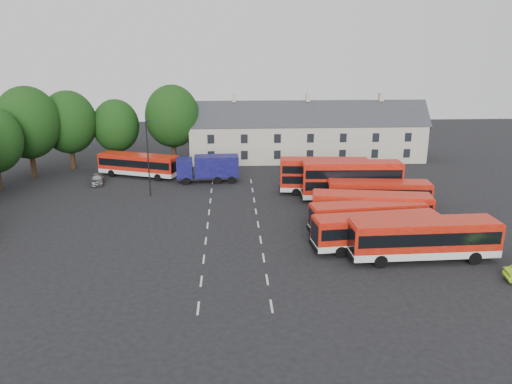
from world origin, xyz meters
TOP-DOWN VIEW (x-y plane):
  - ground at (0.00, 0.00)m, footprint 140.00×140.00m
  - lane_markings at (2.50, 2.00)m, footprint 5.15×33.80m
  - treeline at (-20.74, 19.36)m, footprint 29.92×32.59m
  - terrace_houses at (14.00, 30.00)m, footprint 35.70×7.13m
  - bus_row_a at (18.06, -7.05)m, footprint 12.28×3.19m
  - bus_row_b at (14.88, -4.76)m, footprint 11.32×3.70m
  - bus_row_c at (15.03, -1.18)m, footprint 10.96×3.52m
  - bus_row_d at (16.04, 1.22)m, footprint 11.72×4.40m
  - bus_row_e at (18.25, 6.20)m, footprint 11.08×3.59m
  - bus_dd_south at (15.93, 9.17)m, footprint 11.19×2.90m
  - bus_dd_north at (13.38, 12.12)m, footprint 10.52×3.20m
  - bus_north at (-9.90, 21.02)m, footprint 11.03×6.18m
  - box_truck at (-0.43, 18.02)m, footprint 7.94×2.80m
  - silver_car at (-14.63, 17.84)m, footprint 2.28×3.95m
  - lamppost at (-7.09, 12.32)m, footprint 0.62×0.27m

SIDE VIEW (x-z plane):
  - ground at x=0.00m, z-range 0.00..0.00m
  - lane_markings at x=2.50m, z-range 0.00..0.01m
  - silver_car at x=-14.63m, z-range 0.00..1.27m
  - bus_row_c at x=15.03m, z-range 0.31..3.35m
  - bus_north at x=-9.90m, z-range 0.31..3.38m
  - bus_row_e at x=18.25m, z-range 0.31..3.39m
  - bus_row_b at x=14.88m, z-range 0.32..3.46m
  - box_truck at x=-0.43m, z-range 0.21..3.64m
  - bus_row_d at x=16.04m, z-range 0.33..3.56m
  - bus_row_a at x=18.06m, z-range 0.35..3.80m
  - bus_dd_north at x=13.38m, z-range 0.30..4.55m
  - bus_dd_south at x=15.93m, z-range 0.32..4.88m
  - terrace_houses at x=14.00m, z-range -1.17..8.89m
  - lamppost at x=-7.09m, z-range 0.30..9.25m
  - treeline at x=-20.74m, z-range 0.68..12.69m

